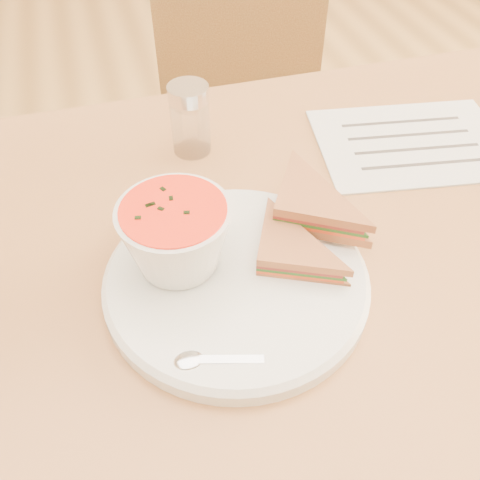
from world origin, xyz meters
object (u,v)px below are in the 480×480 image
object	(u,v)px
soup_bowl	(176,239)
condiment_shaker	(190,119)
plate	(236,281)
chair_far	(236,145)
dining_table	(292,376)

from	to	relation	value
soup_bowl	condiment_shaker	bearing A→B (deg)	74.25
condiment_shaker	plate	bearing A→B (deg)	-91.84
plate	chair_far	bearing A→B (deg)	74.39
dining_table	soup_bowl	size ratio (longest dim) A/B	8.37
chair_far	plate	world-z (taller)	chair_far
dining_table	chair_far	size ratio (longest dim) A/B	1.10
dining_table	plate	size ratio (longest dim) A/B	3.45
plate	soup_bowl	size ratio (longest dim) A/B	2.42
soup_bowl	dining_table	bearing A→B (deg)	12.71
dining_table	chair_far	bearing A→B (deg)	83.92
dining_table	plate	xyz separation A→B (m)	(-0.12, -0.07, 0.38)
chair_far	dining_table	bearing A→B (deg)	102.48
plate	soup_bowl	distance (m)	0.08
chair_far	plate	xyz separation A→B (m)	(-0.18, -0.65, 0.31)
soup_bowl	condiment_shaker	distance (m)	0.24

